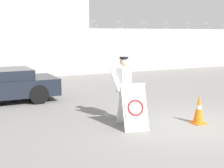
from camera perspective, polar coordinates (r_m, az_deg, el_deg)
The scene contains 6 objects.
ground_plane at distance 8.72m, azimuth 14.67°, elevation -7.32°, with size 90.00×90.00×0.00m, color gray.
perimeter_wall at distance 18.34m, azimuth -8.47°, elevation 5.82°, with size 36.00×0.30×3.17m.
building_block at distance 22.80m, azimuth -16.42°, elevation 10.98°, with size 7.59×6.50×6.52m.
barricade_sign at distance 8.12m, azimuth 3.86°, elevation -4.03°, with size 0.80×0.98×1.17m.
security_guard at distance 8.72m, azimuth 2.13°, elevation -0.20°, with size 0.69×0.41×1.80m.
traffic_cone_mid at distance 8.83m, azimuth 15.62°, elevation -4.49°, with size 0.35×0.35×0.80m.
Camera 1 is at (-5.50, -6.31, 2.45)m, focal length 50.00 mm.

